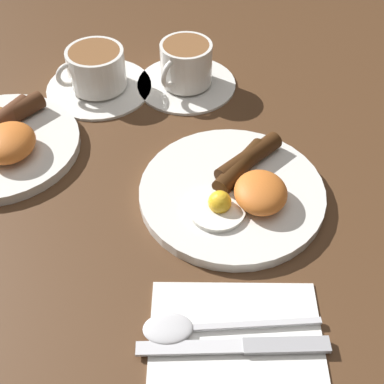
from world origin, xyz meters
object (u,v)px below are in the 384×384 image
object	(u,v)px
breakfast_plate_near	(236,190)
knife	(245,346)
spoon	(186,328)
teacup_far	(97,74)
teacup_near	(186,70)

from	to	relation	value
breakfast_plate_near	knife	xyz separation A→B (m)	(-0.22, -0.00, -0.01)
knife	spoon	size ratio (longest dim) A/B	1.05
breakfast_plate_near	spoon	world-z (taller)	breakfast_plate_near
breakfast_plate_near	teacup_far	distance (m)	0.32
teacup_near	spoon	xyz separation A→B (m)	(-0.45, -0.02, -0.02)
spoon	knife	bearing A→B (deg)	157.69
breakfast_plate_near	teacup_far	size ratio (longest dim) A/B	1.43
teacup_near	knife	size ratio (longest dim) A/B	0.80
teacup_far	spoon	distance (m)	0.46
teacup_near	spoon	distance (m)	0.45
teacup_near	teacup_far	distance (m)	0.14
breakfast_plate_near	teacup_near	xyz separation A→B (m)	(0.25, 0.07, 0.02)
teacup_near	breakfast_plate_near	bearing A→B (deg)	-163.37
knife	spoon	distance (m)	0.06
breakfast_plate_near	teacup_near	distance (m)	0.26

